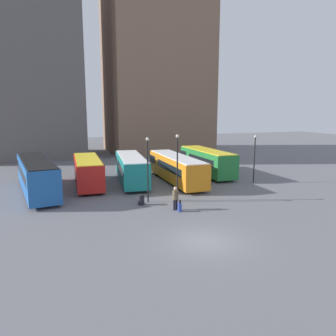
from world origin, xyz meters
name	(u,v)px	position (x,y,z in m)	size (l,w,h in m)	color
ground_plane	(204,241)	(0.00, 0.00, 0.00)	(160.00, 160.00, 0.00)	slate
building_block_left	(23,57)	(-11.19, 42.74, 16.03)	(17.57, 14.23, 32.05)	#5B5656
building_block_right	(156,43)	(11.24, 42.74, 19.69)	(17.67, 15.22, 39.38)	#7F604C
bus_0	(36,175)	(-9.54, 15.94, 1.74)	(4.05, 12.40, 3.19)	#1E56A3
bus_1	(88,171)	(-4.66, 17.43, 1.55)	(3.04, 9.67, 2.85)	red
bus_2	(131,168)	(-0.10, 17.32, 1.58)	(3.94, 10.83, 2.89)	#19847F
bus_3	(176,168)	(4.53, 15.92, 1.57)	(2.89, 12.04, 2.86)	orange
bus_4	(206,161)	(9.53, 18.48, 1.64)	(2.72, 10.39, 3.02)	#237A38
traveler	(175,196)	(0.66, 6.35, 1.10)	(0.55, 0.55, 1.86)	black
suitcase	(180,207)	(0.83, 5.86, 0.34)	(0.30, 0.44, 0.98)	#334CB2
lamp_post_0	(255,155)	(12.16, 12.52, 3.04)	(0.28, 0.28, 5.10)	black
lamp_post_1	(148,164)	(-0.68, 9.23, 3.24)	(0.28, 0.28, 5.49)	black
lamp_post_2	(177,162)	(1.79, 8.77, 3.36)	(0.28, 0.28, 5.71)	black
trash_bin	(141,200)	(-1.45, 8.64, 0.42)	(0.52, 0.52, 0.85)	black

